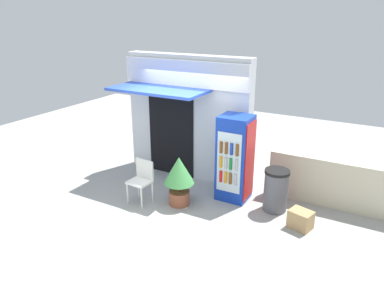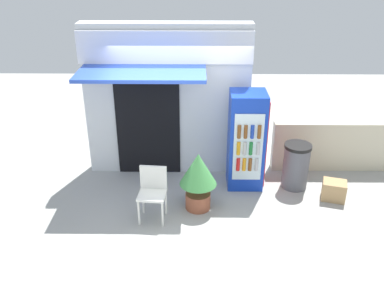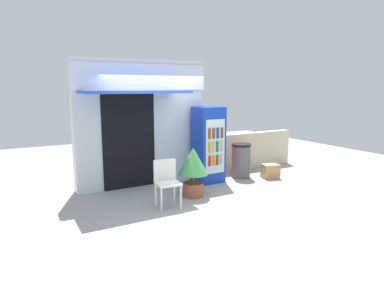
{
  "view_description": "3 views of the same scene",
  "coord_description": "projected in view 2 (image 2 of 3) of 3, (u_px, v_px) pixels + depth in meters",
  "views": [
    {
      "loc": [
        3.71,
        -5.58,
        3.68
      ],
      "look_at": [
        0.4,
        0.45,
        1.2
      ],
      "focal_mm": 33.85,
      "sensor_mm": 36.0,
      "label": 1
    },
    {
      "loc": [
        0.27,
        -5.91,
        4.13
      ],
      "look_at": [
        0.21,
        0.41,
        1.04
      ],
      "focal_mm": 39.29,
      "sensor_mm": 36.0,
      "label": 2
    },
    {
      "loc": [
        -2.97,
        -5.72,
        2.25
      ],
      "look_at": [
        0.37,
        0.23,
        1.07
      ],
      "focal_mm": 31.14,
      "sensor_mm": 36.0,
      "label": 3
    }
  ],
  "objects": [
    {
      "name": "drink_cooler",
      "position": [
        247.0,
        141.0,
        7.49
      ],
      "size": [
        0.65,
        0.65,
        1.79
      ],
      "color": "#1438B2",
      "rests_on": "ground"
    },
    {
      "name": "plastic_chair",
      "position": [
        153.0,
        189.0,
        6.72
      ],
      "size": [
        0.47,
        0.43,
        0.89
      ],
      "color": "white",
      "rests_on": "ground"
    },
    {
      "name": "storefront_building",
      "position": [
        166.0,
        98.0,
        7.76
      ],
      "size": [
        3.04,
        1.33,
        2.85
      ],
      "color": "silver",
      "rests_on": "ground"
    },
    {
      "name": "ground",
      "position": [
        180.0,
        210.0,
        7.12
      ],
      "size": [
        16.0,
        16.0,
        0.0
      ],
      "primitive_type": "plane",
      "color": "#A3A39E"
    },
    {
      "name": "cardboard_box",
      "position": [
        334.0,
        190.0,
        7.35
      ],
      "size": [
        0.47,
        0.41,
        0.34
      ],
      "primitive_type": "cube",
      "rotation": [
        0.0,
        0.0,
        -0.28
      ],
      "color": "tan",
      "rests_on": "ground"
    },
    {
      "name": "trash_bin",
      "position": [
        296.0,
        166.0,
        7.62
      ],
      "size": [
        0.49,
        0.49,
        0.86
      ],
      "color": "#595960",
      "rests_on": "ground"
    },
    {
      "name": "potted_plant_near_shop",
      "position": [
        198.0,
        175.0,
        6.91
      ],
      "size": [
        0.62,
        0.62,
        1.03
      ],
      "color": "#995138",
      "rests_on": "ground"
    },
    {
      "name": "stone_boundary_wall",
      "position": [
        337.0,
        146.0,
        8.2
      ],
      "size": [
        2.52,
        0.21,
        0.99
      ],
      "primitive_type": "cube",
      "color": "beige",
      "rests_on": "ground"
    }
  ]
}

